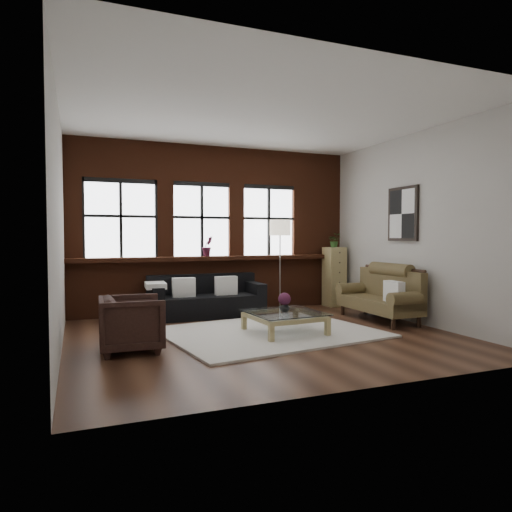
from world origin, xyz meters
name	(u,v)px	position (x,y,z in m)	size (l,w,h in m)	color
floor	(265,336)	(0.00, 0.00, 0.00)	(5.50, 5.50, 0.00)	#381F14
ceiling	(265,116)	(0.00, 0.00, 3.20)	(5.50, 5.50, 0.00)	white
wall_back	(216,229)	(0.00, 2.50, 1.60)	(5.50, 5.50, 0.00)	#B5B1A8
wall_front	(367,222)	(0.00, -2.50, 1.60)	(5.50, 5.50, 0.00)	#B5B1A8
wall_left	(59,225)	(-2.75, 0.00, 1.60)	(5.00, 5.00, 0.00)	#B5B1A8
wall_right	(416,228)	(2.75, 0.00, 1.60)	(5.00, 5.00, 0.00)	#B5B1A8
brick_backwall	(217,229)	(0.00, 2.44, 1.60)	(5.50, 0.12, 3.20)	#502313
sill_ledge	(218,258)	(0.00, 2.35, 1.04)	(5.50, 0.30, 0.08)	#502313
window_left	(121,220)	(-1.80, 2.45, 1.75)	(1.38, 0.10, 1.50)	black
window_mid	(201,221)	(-0.30, 2.45, 1.75)	(1.38, 0.10, 1.50)	black
window_right	(268,222)	(1.10, 2.45, 1.75)	(1.38, 0.10, 1.50)	black
wall_poster	(403,214)	(2.72, 0.30, 1.85)	(0.05, 0.74, 0.94)	black
shag_rug	(270,332)	(0.14, 0.14, 0.02)	(3.03, 2.38, 0.03)	beige
dark_sofa	(207,296)	(-0.36, 1.90, 0.37)	(2.06, 0.83, 0.74)	black
pillow_a	(184,287)	(-0.80, 1.80, 0.56)	(0.40, 0.14, 0.34)	white
pillow_b	(226,286)	(-0.02, 1.80, 0.56)	(0.40, 0.14, 0.34)	white
vintage_settee	(378,295)	(2.30, 0.40, 0.45)	(0.76, 1.70, 0.91)	brown
pillow_settee	(394,292)	(2.22, -0.12, 0.57)	(0.14, 0.38, 0.34)	white
armchair	(132,324)	(-1.92, -0.21, 0.36)	(0.76, 0.78, 0.71)	black
coffee_table	(284,323)	(0.32, 0.00, 0.16)	(1.04, 1.04, 0.35)	tan
vase	(285,307)	(0.32, 0.00, 0.42)	(0.15, 0.15, 0.15)	#B2B2B2
flowers	(285,299)	(0.32, 0.00, 0.53)	(0.19, 0.19, 0.19)	#541C3A
drawer_chest	(334,277)	(2.46, 2.12, 0.62)	(0.38, 0.38, 1.23)	tan
potted_plant_top	(334,240)	(2.46, 2.12, 1.38)	(0.26, 0.23, 0.29)	#2D5923
floor_lamp	(280,262)	(1.13, 1.95, 0.97)	(0.40, 0.40, 1.93)	#A5A5A8
sill_plant	(208,246)	(-0.22, 2.32, 1.27)	(0.21, 0.17, 0.39)	#541C3A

